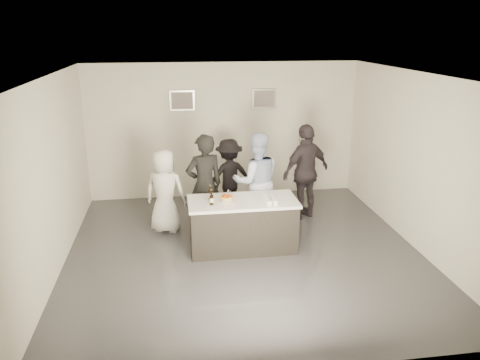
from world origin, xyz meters
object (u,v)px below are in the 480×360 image
at_px(person_guest_back, 229,176).
at_px(person_main_blue, 256,181).
at_px(beer_bottle_a, 210,193).
at_px(bar_counter, 243,224).
at_px(person_guest_right, 306,172).
at_px(person_main_black, 204,185).
at_px(cake, 227,199).
at_px(person_guest_left, 165,191).
at_px(beer_bottle_b, 212,197).

bearing_deg(person_guest_back, person_main_blue, 100.58).
distance_m(beer_bottle_a, person_guest_back, 1.76).
height_order(bar_counter, person_guest_back, person_guest_back).
bearing_deg(person_guest_right, person_main_black, -11.62).
distance_m(cake, person_main_blue, 1.08).
bearing_deg(person_guest_back, person_guest_left, 17.27).
xyz_separation_m(bar_counter, person_main_blue, (0.39, 0.85, 0.49)).
xyz_separation_m(beer_bottle_a, person_guest_right, (2.01, 1.16, -0.07)).
xyz_separation_m(cake, person_main_blue, (0.67, 0.85, 0.00)).
relative_size(bar_counter, person_main_black, 0.97).
distance_m(person_main_black, person_guest_right, 2.13).
bearing_deg(person_guest_left, bar_counter, 163.32).
distance_m(bar_counter, person_guest_left, 1.67).
bearing_deg(cake, bar_counter, -0.72).
relative_size(beer_bottle_a, person_main_black, 0.14).
xyz_separation_m(bar_counter, person_guest_back, (-0.02, 1.75, 0.33)).
bearing_deg(person_guest_right, beer_bottle_b, 8.63).
relative_size(cake, beer_bottle_b, 0.84).
xyz_separation_m(beer_bottle_a, person_guest_left, (-0.78, 0.88, -0.24)).
bearing_deg(person_main_blue, person_guest_right, -160.75).
xyz_separation_m(bar_counter, person_guest_right, (1.46, 1.25, 0.51)).
bearing_deg(cake, person_guest_back, 81.59).
height_order(beer_bottle_a, person_guest_right, person_guest_right).
bearing_deg(person_guest_left, person_guest_back, -129.27).
bearing_deg(person_guest_back, beer_bottle_a, 58.62).
height_order(person_guest_left, person_guest_right, person_guest_right).
bearing_deg(person_main_blue, person_main_black, 6.81).
bearing_deg(beer_bottle_a, person_main_black, 95.13).
relative_size(beer_bottle_a, person_main_blue, 0.14).
xyz_separation_m(person_guest_right, person_guest_back, (-1.48, 0.50, -0.18)).
distance_m(cake, beer_bottle_a, 0.29).
bearing_deg(person_main_blue, bar_counter, 64.20).
xyz_separation_m(person_main_black, person_main_blue, (0.99, 0.14, -0.02)).
relative_size(person_main_black, person_guest_back, 1.23).
bearing_deg(person_main_black, person_guest_right, 178.65).
bearing_deg(person_guest_right, person_main_blue, -5.82).
height_order(person_main_blue, person_guest_back, person_main_blue).
distance_m(beer_bottle_b, person_main_black, 0.86).
bearing_deg(cake, beer_bottle_a, 162.53).
relative_size(person_guest_left, person_guest_back, 1.02).
bearing_deg(person_main_black, beer_bottle_b, 77.81).
relative_size(beer_bottle_b, person_guest_back, 0.17).
xyz_separation_m(beer_bottle_b, person_guest_right, (2.01, 1.39, -0.07)).
distance_m(cake, person_guest_back, 1.77).
bearing_deg(cake, person_main_blue, 51.77).
height_order(cake, person_main_blue, person_main_blue).
bearing_deg(person_main_blue, cake, 50.71).
bearing_deg(bar_counter, beer_bottle_a, 170.88).
bearing_deg(person_guest_right, person_guest_back, -44.87).
bearing_deg(beer_bottle_b, beer_bottle_a, 89.68).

